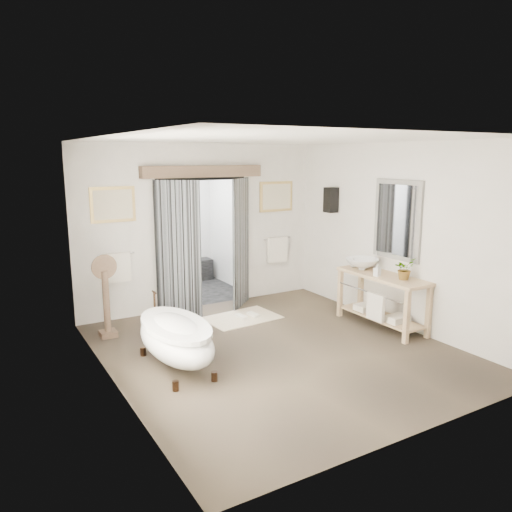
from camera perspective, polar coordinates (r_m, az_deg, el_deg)
name	(u,v)px	position (r m, az deg, el deg)	size (l,w,h in m)	color
ground_plane	(278,350)	(7.14, 2.48, -10.71)	(5.00, 5.00, 0.00)	brown
room_shell	(282,220)	(6.54, 3.00, 4.09)	(4.52, 5.02, 2.91)	silver
shower_room	(172,244)	(10.35, -9.56, 1.35)	(2.22, 2.01, 2.51)	black
back_wall_dressing	(206,221)	(8.72, -5.73, 3.95)	(3.82, 0.69, 2.52)	black
clawfoot_tub	(176,338)	(6.53, -9.16, -9.21)	(0.76, 1.70, 0.83)	black
vanity	(381,296)	(8.16, 14.13, -4.47)	(0.57, 1.60, 0.85)	tan
pedestal_mirror	(106,302)	(7.80, -16.73, -5.04)	(0.37, 0.24, 1.27)	brown
rug	(242,318)	(8.46, -1.63, -7.06)	(1.20, 0.80, 0.01)	beige
slippers	(247,315)	(8.47, -1.00, -6.81)	(0.35, 0.26, 0.05)	white
basin	(362,264)	(8.36, 12.04, -0.90)	(0.54, 0.54, 0.19)	white
plant	(404,269)	(7.83, 16.61, -1.40)	(0.30, 0.26, 0.33)	gray
soap_bottle_a	(377,270)	(7.95, 13.69, -1.57)	(0.09, 0.09, 0.19)	gray
soap_bottle_b	(354,262)	(8.51, 11.11, -0.72)	(0.13, 0.13, 0.16)	gray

